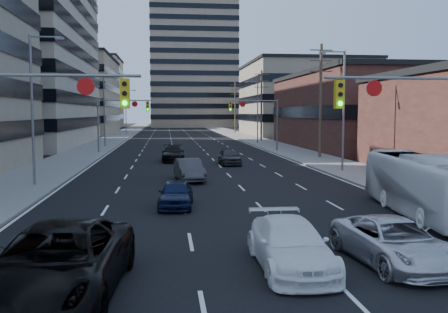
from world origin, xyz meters
The scene contains 30 objects.
ground centered at (0.00, 0.00, 0.00)m, with size 400.00×400.00×0.00m, color black.
road_surface centered at (0.00, 130.00, 0.01)m, with size 18.00×300.00×0.02m, color black.
sidewalk_left centered at (-11.50, 130.00, 0.07)m, with size 5.00×300.00×0.15m, color slate.
sidewalk_right centered at (11.50, 130.00, 0.07)m, with size 5.00×300.00×0.15m, color slate.
office_left_far centered at (-24.00, 100.00, 8.00)m, with size 20.00×30.00×16.00m, color gray.
storefront_right_mid centered at (24.00, 50.00, 4.50)m, with size 20.00×30.00×9.00m, color #472119.
office_right_far centered at (25.00, 88.00, 7.00)m, with size 22.00×28.00×14.00m, color gray.
apartment_tower centered at (6.00, 150.00, 29.00)m, with size 26.00×26.00×58.00m, color gray.
bg_block_left centered at (-28.00, 140.00, 10.00)m, with size 24.00×24.00×20.00m, color #ADA089.
bg_block_right centered at (32.00, 130.00, 6.00)m, with size 22.00×22.00×12.00m, color gray.
signal_near_left centered at (-7.45, 8.00, 4.33)m, with size 6.59×0.33×6.00m.
signal_near_right centered at (7.45, 8.00, 4.33)m, with size 6.59×0.33×6.00m.
signal_far_left centered at (-7.68, 45.00, 4.30)m, with size 6.09×0.33×6.00m.
signal_far_right centered at (7.68, 45.00, 4.30)m, with size 6.09×0.33×6.00m.
utility_pole_block centered at (12.20, 36.00, 5.78)m, with size 2.20×0.28×11.00m.
utility_pole_midblock centered at (12.20, 66.00, 5.78)m, with size 2.20×0.28×11.00m.
utility_pole_distant centered at (12.20, 96.00, 5.78)m, with size 2.20×0.28×11.00m.
streetlight_left_near centered at (-10.34, 20.00, 5.05)m, with size 2.03×0.22×9.00m.
streetlight_left_mid centered at (-10.34, 55.00, 5.05)m, with size 2.03×0.22×9.00m.
streetlight_left_far centered at (-10.34, 90.00, 5.05)m, with size 2.03×0.22×9.00m.
streetlight_right_near centered at (10.34, 25.00, 5.05)m, with size 2.03×0.22×9.00m.
streetlight_right_far centered at (10.34, 60.00, 5.05)m, with size 2.03×0.22×9.00m.
black_pickup centered at (-5.20, 1.05, 0.89)m, with size 2.94×6.38×1.77m, color black.
white_van centered at (0.89, 2.75, 0.69)m, with size 1.94×4.78×1.39m, color white.
silver_suv centered at (4.00, 2.80, 0.67)m, with size 2.23×4.84×1.35m, color silver.
transit_bus centered at (8.40, 9.34, 1.33)m, with size 2.24×9.56×2.66m, color white.
sedan_blue centered at (-2.17, 12.41, 0.65)m, with size 1.54×3.82×1.30m, color #0D1535.
sedan_grey_center centered at (-1.13, 21.46, 0.73)m, with size 1.54×4.41×1.45m, color #39393B.
sedan_black_far centered at (-2.00, 34.77, 0.72)m, with size 2.02×4.98×1.44m, color black.
sedan_grey_right centered at (2.75, 31.17, 0.70)m, with size 1.65×4.11×1.40m, color #323235.
Camera 1 is at (-2.60, -10.85, 4.44)m, focal length 40.00 mm.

